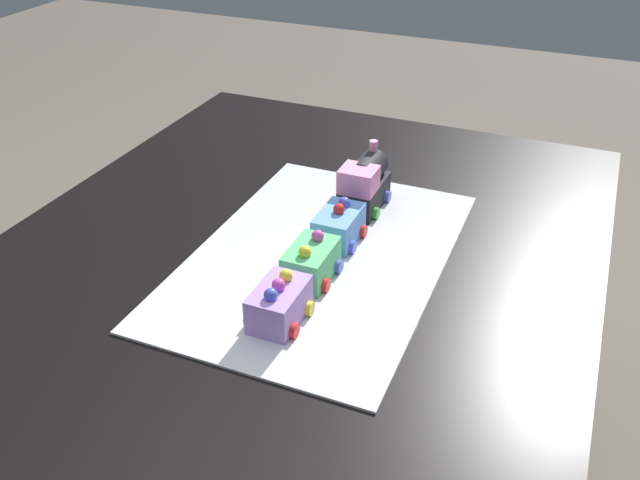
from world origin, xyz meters
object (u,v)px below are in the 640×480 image
dining_table (278,322)px  cake_car_tanker_lavender (279,303)px  cake_locomotive (364,184)px  cake_car_gondola_mint_green (312,262)px  cake_car_caboose_sky_blue (339,226)px

dining_table → cake_car_tanker_lavender: cake_car_tanker_lavender is taller
cake_locomotive → cake_car_gondola_mint_green: (0.25, 0.00, -0.02)m
dining_table → cake_car_tanker_lavender: bearing=28.1°
cake_car_gondola_mint_green → cake_car_tanker_lavender: same height
cake_car_gondola_mint_green → cake_car_tanker_lavender: 0.12m
cake_locomotive → cake_car_gondola_mint_green: 0.25m
dining_table → cake_car_caboose_sky_blue: bearing=152.8°
dining_table → cake_car_tanker_lavender: (0.12, 0.06, 0.14)m
dining_table → cake_car_tanker_lavender: 0.19m
cake_locomotive → cake_car_caboose_sky_blue: (0.13, 0.00, -0.02)m
dining_table → cake_locomotive: 0.30m
cake_locomotive → cake_car_tanker_lavender: cake_locomotive is taller
dining_table → cake_car_gondola_mint_green: 0.15m
dining_table → cake_locomotive: (-0.25, 0.06, 0.16)m
dining_table → cake_car_gondola_mint_green: size_ratio=14.00×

